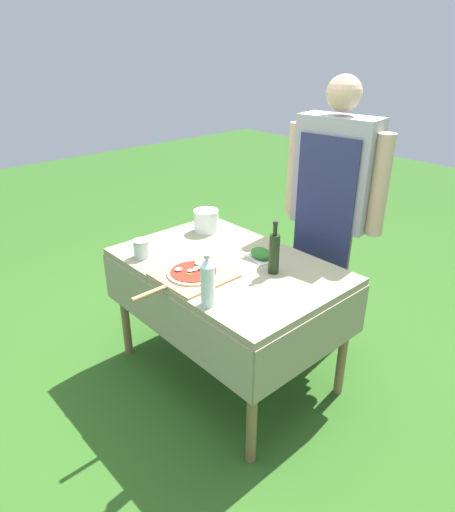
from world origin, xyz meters
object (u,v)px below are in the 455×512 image
object	(u,v)px
mixing_tub	(206,221)
sauce_jar	(142,250)
pizza_on_peel	(192,274)
prep_table	(227,278)
oil_bottle	(274,253)
water_bottle	(207,282)
herb_container	(261,254)
person_cook	(333,200)

from	to	relation	value
mixing_tub	sauce_jar	world-z (taller)	mixing_tub
pizza_on_peel	sauce_jar	bearing A→B (deg)	-171.37
prep_table	oil_bottle	xyz separation A→B (m)	(0.25, 0.10, 0.21)
water_bottle	mixing_tub	world-z (taller)	water_bottle
mixing_tub	herb_container	bearing A→B (deg)	-2.89
water_bottle	mixing_tub	size ratio (longest dim) A/B	1.63
person_cook	mixing_tub	distance (m)	0.79
prep_table	pizza_on_peel	xyz separation A→B (m)	(0.00, -0.24, 0.11)
herb_container	sauce_jar	size ratio (longest dim) A/B	1.87
water_bottle	oil_bottle	bearing A→B (deg)	92.33
herb_container	prep_table	bearing A→B (deg)	-114.97
oil_bottle	water_bottle	world-z (taller)	oil_bottle
prep_table	person_cook	xyz separation A→B (m)	(0.17, 0.68, 0.35)
pizza_on_peel	water_bottle	size ratio (longest dim) A/B	2.15
person_cook	pizza_on_peel	size ratio (longest dim) A/B	3.07
pizza_on_peel	herb_container	size ratio (longest dim) A/B	2.87
prep_table	sauce_jar	size ratio (longest dim) A/B	12.30
oil_bottle	prep_table	bearing A→B (deg)	-157.91
water_bottle	herb_container	xyz separation A→B (m)	(-0.18, 0.54, -0.09)
oil_bottle	sauce_jar	distance (m)	0.74
water_bottle	person_cook	bearing A→B (deg)	95.23
person_cook	oil_bottle	distance (m)	0.60
person_cook	mixing_tub	world-z (taller)	person_cook
person_cook	sauce_jar	size ratio (longest dim) A/B	16.47
herb_container	sauce_jar	world-z (taller)	sauce_jar
person_cook	oil_bottle	bearing A→B (deg)	89.40
prep_table	water_bottle	size ratio (longest dim) A/B	4.95
person_cook	water_bottle	xyz separation A→B (m)	(0.10, -1.04, -0.13)
mixing_tub	oil_bottle	bearing A→B (deg)	-8.81
oil_bottle	pizza_on_peel	bearing A→B (deg)	-125.41
oil_bottle	herb_container	xyz separation A→B (m)	(-0.16, 0.08, -0.09)
person_cook	mixing_tub	size ratio (longest dim) A/B	10.80
prep_table	sauce_jar	distance (m)	0.50
oil_bottle	mixing_tub	world-z (taller)	oil_bottle
pizza_on_peel	sauce_jar	world-z (taller)	sauce_jar
herb_container	mixing_tub	bearing A→B (deg)	177.11
oil_bottle	water_bottle	size ratio (longest dim) A/B	1.12
oil_bottle	sauce_jar	bearing A→B (deg)	-146.77
prep_table	herb_container	bearing A→B (deg)	65.03
mixing_tub	person_cook	bearing A→B (deg)	38.74
pizza_on_peel	mixing_tub	world-z (taller)	mixing_tub
person_cook	sauce_jar	bearing A→B (deg)	53.14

